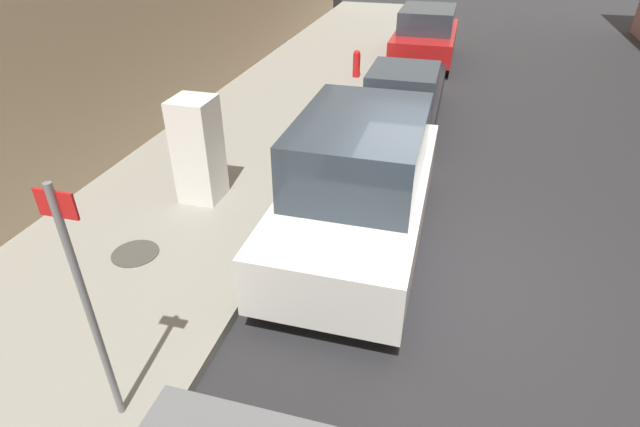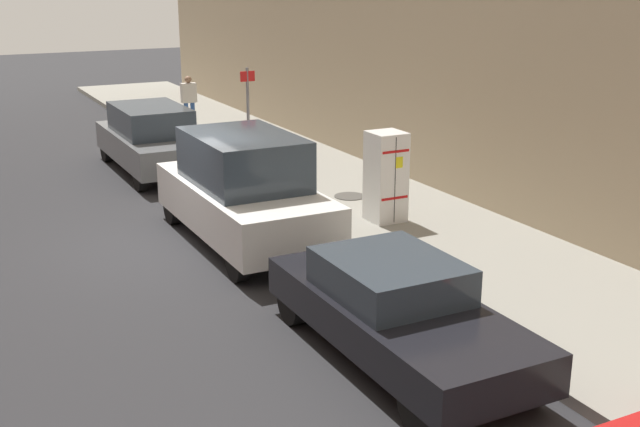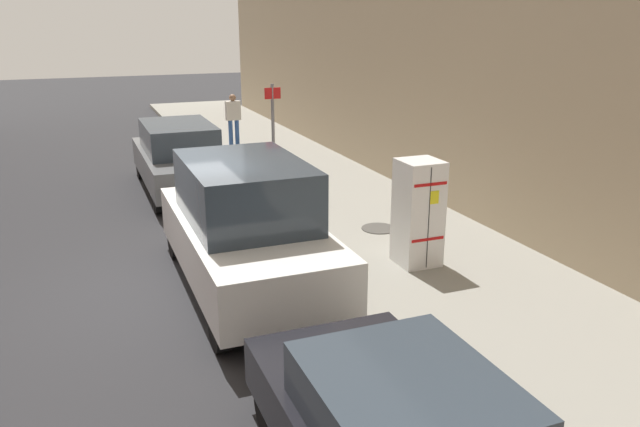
{
  "view_description": "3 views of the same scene",
  "coord_description": "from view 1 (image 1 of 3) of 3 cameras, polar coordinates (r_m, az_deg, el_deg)",
  "views": [
    {
      "loc": [
        -0.05,
        -6.09,
        4.68
      ],
      "look_at": [
        -1.73,
        0.06,
        0.7
      ],
      "focal_mm": 28.0,
      "sensor_mm": 36.0,
      "label": 1
    },
    {
      "loc": [
        4.18,
        14.2,
        5.05
      ],
      "look_at": [
        -2.09,
        1.97,
        0.87
      ],
      "focal_mm": 45.0,
      "sensor_mm": 36.0,
      "label": 2
    },
    {
      "loc": [
        1.13,
        9.67,
        4.26
      ],
      "look_at": [
        -2.12,
        1.44,
        1.46
      ],
      "focal_mm": 35.0,
      "sensor_mm": 36.0,
      "label": 3
    }
  ],
  "objects": [
    {
      "name": "sidewalk_slab",
      "position": [
        8.79,
        -17.29,
        -1.13
      ],
      "size": [
        4.07,
        44.0,
        0.17
      ],
      "primitive_type": "cube",
      "color": "gray",
      "rests_on": "ground"
    },
    {
      "name": "parked_sedan_dark",
      "position": [
        12.66,
        9.44,
        13.3
      ],
      "size": [
        1.8,
        4.52,
        1.38
      ],
      "color": "black",
      "rests_on": "ground"
    },
    {
      "name": "discarded_refrigerator",
      "position": [
        8.85,
        -13.75,
        7.05
      ],
      "size": [
        0.68,
        0.7,
        1.82
      ],
      "color": "white",
      "rests_on": "sidewalk_slab"
    },
    {
      "name": "parked_suv_red",
      "position": [
        18.32,
        11.98,
        19.41
      ],
      "size": [
        1.96,
        4.41,
        1.73
      ],
      "color": "red",
      "rests_on": "ground"
    },
    {
      "name": "fire_hydrant",
      "position": [
        15.69,
        4.2,
        16.75
      ],
      "size": [
        0.22,
        0.22,
        0.8
      ],
      "color": "red",
      "rests_on": "sidewalk_slab"
    },
    {
      "name": "street_sign_post",
      "position": [
        4.94,
        -25.15,
        -9.1
      ],
      "size": [
        0.36,
        0.07,
        2.71
      ],
      "color": "slate",
      "rests_on": "sidewalk_slab"
    },
    {
      "name": "ground_plane",
      "position": [
        7.67,
        12.55,
        -6.46
      ],
      "size": [
        80.0,
        80.0,
        0.0
      ],
      "primitive_type": "plane",
      "color": "#28282B"
    },
    {
      "name": "manhole_cover",
      "position": [
        8.06,
        -20.36,
        -4.29
      ],
      "size": [
        0.7,
        0.7,
        0.02
      ],
      "primitive_type": "cylinder",
      "color": "#47443F",
      "rests_on": "sidewalk_slab"
    },
    {
      "name": "parked_van_white",
      "position": [
        7.58,
        4.48,
        3.29
      ],
      "size": [
        2.0,
        4.8,
        2.13
      ],
      "color": "silver",
      "rests_on": "ground"
    }
  ]
}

